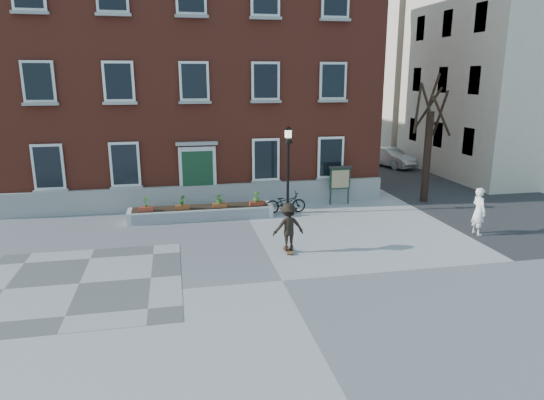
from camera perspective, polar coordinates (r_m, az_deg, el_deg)
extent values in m
plane|color=#9E9EA0|center=(14.90, 1.21, -9.47)|extent=(100.00, 100.00, 0.00)
cube|color=#565658|center=(15.79, -21.72, -9.12)|extent=(6.00, 6.00, 0.01)
imported|color=black|center=(21.87, 1.59, -0.30)|extent=(1.85, 0.67, 0.97)
imported|color=silver|center=(34.12, 13.76, 4.90)|extent=(2.50, 4.11, 1.28)
imported|color=white|center=(20.43, 23.15, -1.22)|extent=(0.48, 0.70, 1.87)
cube|color=maroon|center=(27.31, -9.67, 14.14)|extent=(18.00, 10.00, 12.00)
cube|color=#989893|center=(22.86, -8.62, 0.36)|extent=(18.00, 0.24, 1.10)
cube|color=gray|center=(22.85, -8.56, -0.81)|extent=(2.60, 0.80, 0.20)
cube|color=gray|center=(22.94, -8.60, -0.23)|extent=(2.20, 0.50, 0.20)
cube|color=silver|center=(22.66, -8.73, 3.09)|extent=(1.70, 0.12, 2.50)
cube|color=#163D23|center=(22.63, -8.71, 2.81)|extent=(1.40, 0.06, 2.30)
cube|color=#9E9F9A|center=(22.39, -8.86, 6.58)|extent=(1.90, 0.25, 0.15)
cube|color=silver|center=(23.15, -24.82, 3.54)|extent=(1.30, 0.10, 2.00)
cube|color=black|center=(23.10, -24.85, 3.52)|extent=(1.08, 0.04, 1.78)
cube|color=#A4A49F|center=(23.29, -24.58, 0.96)|extent=(1.44, 0.20, 0.12)
cube|color=silver|center=(22.83, -25.79, 12.44)|extent=(1.30, 0.10, 1.70)
cube|color=black|center=(22.78, -25.82, 12.43)|extent=(1.08, 0.04, 1.48)
cube|color=#969691|center=(22.80, -25.57, 10.16)|extent=(1.44, 0.20, 0.12)
cube|color=#9A9A95|center=(22.90, -26.60, 19.13)|extent=(1.44, 0.20, 0.12)
cube|color=white|center=(22.62, -16.91, 4.03)|extent=(1.30, 0.10, 2.00)
cube|color=black|center=(22.57, -16.92, 4.01)|extent=(1.08, 0.04, 1.78)
cube|color=#A1A19C|center=(22.77, -16.73, 1.38)|extent=(1.44, 0.20, 0.12)
cube|color=white|center=(22.30, -17.60, 13.16)|extent=(1.30, 0.10, 1.70)
cube|color=black|center=(22.25, -17.61, 13.16)|extent=(1.08, 0.04, 1.48)
cube|color=#A9AAA4|center=(22.26, -17.43, 10.82)|extent=(1.44, 0.20, 0.12)
cube|color=#ABACA6|center=(22.37, -18.17, 20.04)|extent=(1.44, 0.20, 0.12)
cube|color=white|center=(22.21, -9.14, 13.63)|extent=(1.30, 0.10, 1.70)
cube|color=black|center=(22.16, -9.13, 13.63)|extent=(1.08, 0.04, 1.48)
cube|color=gray|center=(22.18, -9.04, 11.28)|extent=(1.44, 0.20, 0.12)
cube|color=gray|center=(22.29, -9.42, 20.55)|extent=(1.44, 0.20, 0.12)
cube|color=white|center=(22.91, -0.74, 4.77)|extent=(1.30, 0.10, 2.00)
cube|color=black|center=(22.86, -0.71, 4.75)|extent=(1.08, 0.04, 1.78)
cube|color=gray|center=(23.05, -0.70, 2.15)|extent=(1.44, 0.20, 0.12)
cube|color=white|center=(22.59, -0.77, 13.81)|extent=(1.30, 0.10, 1.70)
cube|color=black|center=(22.54, -0.74, 13.81)|extent=(1.08, 0.04, 1.48)
cube|color=gray|center=(22.56, -0.73, 11.50)|extent=(1.44, 0.20, 0.12)
cube|color=#9FA09A|center=(22.66, -0.76, 20.63)|extent=(1.44, 0.20, 0.12)
cube|color=white|center=(23.71, 6.91, 5.00)|extent=(1.30, 0.10, 2.00)
cube|color=black|center=(23.66, 6.95, 4.98)|extent=(1.08, 0.04, 1.78)
cube|color=gray|center=(23.85, 6.88, 2.46)|extent=(1.44, 0.20, 0.12)
cube|color=silver|center=(23.40, 7.18, 13.73)|extent=(1.30, 0.10, 1.70)
cube|color=black|center=(23.35, 7.22, 13.73)|extent=(1.08, 0.04, 1.48)
cube|color=gray|center=(23.37, 7.16, 11.49)|extent=(1.44, 0.20, 0.12)
cube|color=#9D9D98|center=(23.47, 7.45, 20.30)|extent=(1.44, 0.20, 0.12)
cube|color=silver|center=(21.31, -8.34, -1.49)|extent=(6.20, 1.10, 0.50)
cube|color=silver|center=(20.78, -8.24, -1.91)|extent=(5.80, 0.02, 0.40)
cube|color=black|center=(21.25, -8.36, -0.84)|extent=(5.80, 0.90, 0.06)
cube|color=maroon|center=(20.99, -14.60, -1.07)|extent=(0.60, 0.25, 0.20)
imported|color=#366C20|center=(20.91, -14.66, -0.21)|extent=(0.24, 0.24, 0.45)
cube|color=brown|center=(20.96, -10.51, -0.87)|extent=(0.60, 0.25, 0.20)
imported|color=#2A611D|center=(20.87, -10.55, -0.01)|extent=(0.25, 0.25, 0.45)
cube|color=brown|center=(21.03, -6.15, -0.65)|extent=(0.60, 0.25, 0.20)
imported|color=#2C621D|center=(20.95, -6.18, 0.21)|extent=(0.40, 0.40, 0.45)
cube|color=maroon|center=(21.23, -1.86, -0.43)|extent=(0.60, 0.25, 0.20)
imported|color=#336D20|center=(21.15, -1.86, 0.43)|extent=(0.25, 0.25, 0.45)
cylinder|color=#2F1D15|center=(24.75, 17.78, 4.81)|extent=(0.36, 0.36, 4.40)
cylinder|color=black|center=(24.77, 19.19, 9.58)|extent=(0.12, 1.12, 2.23)
cylinder|color=black|center=(25.03, 17.95, 10.33)|extent=(1.18, 0.49, 1.97)
cylinder|color=#302115|center=(24.57, 16.77, 10.34)|extent=(0.88, 1.14, 2.35)
cylinder|color=black|center=(24.15, 17.86, 10.63)|extent=(0.60, 0.77, 1.90)
cylinder|color=#2F1F15|center=(24.08, 19.31, 9.35)|extent=(1.39, 0.55, 1.95)
cylinder|color=#321E16|center=(24.65, 18.53, 12.15)|extent=(0.43, 0.48, 1.58)
cube|color=#343436|center=(35.23, 13.95, 4.13)|extent=(8.00, 36.00, 0.01)
cube|color=beige|center=(34.46, 27.00, 14.51)|extent=(10.00, 11.00, 14.00)
cube|color=beige|center=(44.56, 17.18, 14.39)|extent=(10.00, 11.00, 13.00)
cube|color=black|center=(29.17, 22.15, 6.40)|extent=(0.08, 1.00, 1.50)
cube|color=black|center=(31.86, 19.00, 7.26)|extent=(0.08, 1.00, 1.50)
cube|color=black|center=(34.64, 16.34, 7.98)|extent=(0.08, 1.00, 1.50)
cube|color=black|center=(28.96, 22.78, 12.86)|extent=(0.08, 1.00, 1.50)
cube|color=black|center=(31.67, 19.49, 13.19)|extent=(0.08, 1.00, 1.50)
cube|color=black|center=(34.46, 16.73, 13.43)|extent=(0.08, 1.00, 1.50)
cube|color=black|center=(29.11, 23.42, 19.14)|extent=(0.08, 1.00, 1.50)
cube|color=black|center=(31.81, 20.00, 18.94)|extent=(0.08, 1.00, 1.50)
cube|color=black|center=(34.59, 17.13, 18.73)|extent=(0.08, 1.00, 1.50)
cylinder|color=black|center=(21.85, 1.85, -1.35)|extent=(0.32, 0.32, 0.20)
cylinder|color=black|center=(21.49, 1.88, 2.50)|extent=(0.12, 0.12, 3.20)
cone|color=black|center=(21.20, 1.92, 7.13)|extent=(0.40, 0.40, 0.30)
cube|color=#FAE7B8|center=(21.17, 1.92, 7.80)|extent=(0.24, 0.24, 0.34)
cone|color=black|center=(21.15, 1.93, 8.47)|extent=(0.40, 0.40, 0.16)
cylinder|color=#183021|center=(23.36, 6.93, 1.60)|extent=(0.08, 0.08, 1.80)
cylinder|color=#183120|center=(23.65, 9.00, 1.69)|extent=(0.08, 0.08, 1.80)
cube|color=#193324|center=(23.43, 8.00, 2.48)|extent=(1.00, 0.10, 1.00)
cube|color=#CEBD85|center=(23.37, 8.05, 2.45)|extent=(0.85, 0.02, 0.85)
cube|color=#342E2C|center=(23.32, 8.05, 3.85)|extent=(1.10, 0.16, 0.10)
cube|color=brown|center=(17.19, 1.92, -5.93)|extent=(0.22, 0.78, 0.03)
cylinder|color=black|center=(16.93, 1.84, -6.39)|extent=(0.03, 0.05, 0.05)
cylinder|color=black|center=(16.97, 2.43, -6.34)|extent=(0.03, 0.05, 0.05)
cylinder|color=black|center=(17.44, 1.41, -5.75)|extent=(0.03, 0.05, 0.05)
cylinder|color=black|center=(17.48, 1.99, -5.70)|extent=(0.03, 0.05, 0.05)
imported|color=black|center=(16.91, 1.94, -3.17)|extent=(1.13, 0.69, 1.71)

